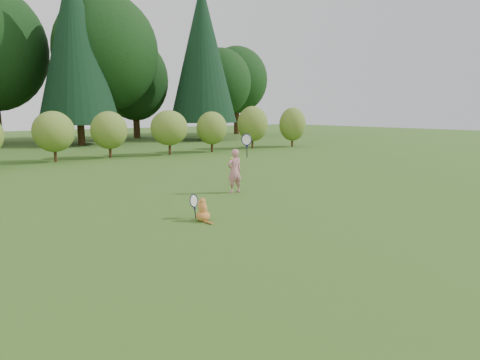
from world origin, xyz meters
TOP-DOWN VIEW (x-y plane):
  - ground at (0.00, 0.00)m, footprint 100.00×100.00m
  - shrub_row at (0.00, 13.00)m, footprint 28.00×3.00m
  - woodland_backdrop at (0.00, 23.00)m, footprint 48.00×10.00m
  - child at (1.19, 2.35)m, footprint 0.76×0.50m
  - cat at (-1.25, 0.28)m, footprint 0.51×0.72m
  - tennis_ball at (0.09, 1.00)m, footprint 0.07×0.07m

SIDE VIEW (x-z plane):
  - ground at x=0.00m, z-range 0.00..0.00m
  - cat at x=-1.25m, z-range -0.09..0.64m
  - child at x=1.19m, z-range -0.29..1.67m
  - tennis_ball at x=0.09m, z-range 1.20..1.27m
  - shrub_row at x=0.00m, z-range 0.00..2.80m
  - woodland_backdrop at x=0.00m, z-range 0.00..15.00m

